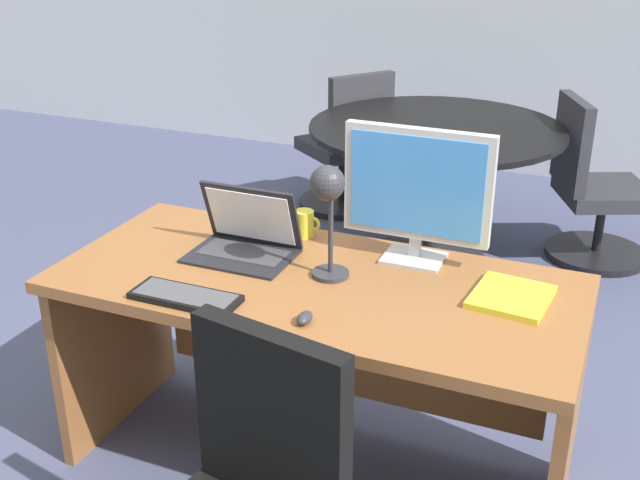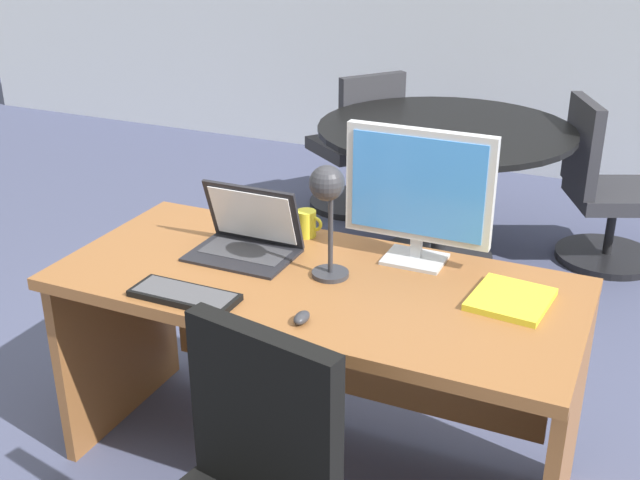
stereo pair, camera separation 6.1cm
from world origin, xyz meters
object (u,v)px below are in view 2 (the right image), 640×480
object	(u,v)px
desk_lamp	(328,198)
coffee_mug	(307,224)
keyboard	(185,295)
meeting_chair_far	(603,200)
mouse	(302,318)
book	(511,299)
meeting_chair_near	(358,155)
meeting_table	(444,160)
laptop	(248,232)
desk	(321,329)
monitor	(418,190)

from	to	relation	value
desk_lamp	coffee_mug	world-z (taller)	desk_lamp
keyboard	meeting_chair_far	bearing A→B (deg)	68.20
coffee_mug	mouse	bearing A→B (deg)	-66.24
mouse	meeting_chair_far	xyz separation A→B (m)	(0.62, 2.52, -0.41)
book	meeting_chair_near	world-z (taller)	meeting_chair_near
meeting_table	laptop	bearing A→B (deg)	-96.13
meeting_chair_far	mouse	bearing A→B (deg)	-103.90
desk_lamp	meeting_chair_near	world-z (taller)	desk_lamp
laptop	keyboard	xyz separation A→B (m)	(-0.01, -0.39, -0.06)
desk	desk_lamp	distance (m)	0.49
laptop	meeting_chair_near	size ratio (longest dim) A/B	0.38
keyboard	meeting_table	world-z (taller)	keyboard
keyboard	meeting_chair_far	world-z (taller)	meeting_chair_far
meeting_chair_far	book	bearing A→B (deg)	-92.68
book	monitor	bearing A→B (deg)	155.64
coffee_mug	desk_lamp	bearing A→B (deg)	-54.22
keyboard	meeting_chair_near	xyz separation A→B (m)	(-0.50, 2.71, -0.40)
monitor	mouse	world-z (taller)	monitor
laptop	book	bearing A→B (deg)	-0.19
desk_lamp	meeting_chair_far	bearing A→B (deg)	73.32
meeting_table	meeting_chair_near	distance (m)	0.91
mouse	meeting_chair_near	size ratio (longest dim) A/B	0.08
desk	laptop	world-z (taller)	laptop
keyboard	coffee_mug	size ratio (longest dim) A/B	3.44
coffee_mug	meeting_chair_far	xyz separation A→B (m)	(0.87, 1.94, -0.45)
mouse	desk_lamp	distance (m)	0.39
keyboard	desk	bearing A→B (deg)	47.25
desk	book	size ratio (longest dim) A/B	6.34
keyboard	meeting_table	bearing A→B (deg)	84.69
monitor	laptop	xyz separation A→B (m)	(-0.55, -0.16, -0.18)
desk	meeting_table	world-z (taller)	meeting_table
monitor	desk_lamp	world-z (taller)	monitor
coffee_mug	keyboard	bearing A→B (deg)	-103.23
laptop	mouse	distance (m)	0.53
coffee_mug	meeting_table	world-z (taller)	coffee_mug
desk	laptop	size ratio (longest dim) A/B	4.83
keyboard	coffee_mug	xyz separation A→B (m)	(0.14, 0.58, 0.04)
book	meeting_table	bearing A→B (deg)	111.64
keyboard	mouse	world-z (taller)	mouse
monitor	meeting_chair_near	size ratio (longest dim) A/B	0.54
desk	coffee_mug	distance (m)	0.40
monitor	meeting_chair_near	world-z (taller)	monitor
keyboard	meeting_table	distance (m)	2.19
mouse	desk_lamp	size ratio (longest dim) A/B	0.19
mouse	book	world-z (taller)	mouse
keyboard	mouse	size ratio (longest dim) A/B	4.73
desk_lamp	monitor	bearing A→B (deg)	48.95
desk_lamp	desk	bearing A→B (deg)	137.53
keyboard	desk_lamp	size ratio (longest dim) A/B	0.88
book	coffee_mug	distance (m)	0.80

